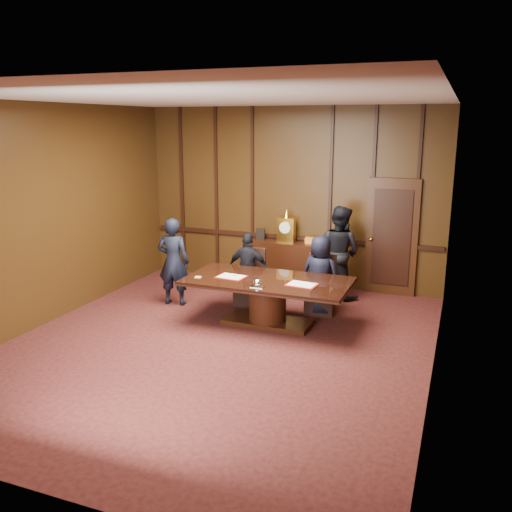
{
  "coord_description": "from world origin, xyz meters",
  "views": [
    {
      "loc": [
        3.2,
        -6.68,
        3.17
      ],
      "look_at": [
        0.09,
        1.38,
        1.05
      ],
      "focal_mm": 38.0,
      "sensor_mm": 36.0,
      "label": 1
    }
  ],
  "objects": [
    {
      "name": "room",
      "position": [
        0.07,
        0.14,
        1.72
      ],
      "size": [
        7.0,
        7.04,
        3.5
      ],
      "color": "black",
      "rests_on": "ground"
    },
    {
      "name": "signatory_right",
      "position": [
        1.04,
        1.9,
        0.68
      ],
      "size": [
        0.72,
        0.52,
        1.36
      ],
      "primitive_type": "imported",
      "rotation": [
        0.0,
        0.0,
        3.0
      ],
      "color": "black",
      "rests_on": "ground"
    },
    {
      "name": "folder_right",
      "position": [
        0.99,
        0.99,
        0.77
      ],
      "size": [
        0.49,
        0.38,
        0.02
      ],
      "rotation": [
        0.0,
        0.0,
        -0.11
      ],
      "color": "#9F130E",
      "rests_on": "conference_table"
    },
    {
      "name": "signatory_left",
      "position": [
        -0.26,
        1.9,
        0.66
      ],
      "size": [
        0.78,
        0.35,
        1.32
      ],
      "primitive_type": "imported",
      "rotation": [
        0.0,
        0.0,
        3.18
      ],
      "color": "black",
      "rests_on": "ground"
    },
    {
      "name": "sideboard",
      "position": [
        0.0,
        3.26,
        0.49
      ],
      "size": [
        1.6,
        0.45,
        1.54
      ],
      "color": "black",
      "rests_on": "ground"
    },
    {
      "name": "witness_right",
      "position": [
        1.13,
        2.95,
        0.86
      ],
      "size": [
        1.02,
        0.91,
        1.72
      ],
      "primitive_type": "imported",
      "rotation": [
        0.0,
        0.0,
        2.76
      ],
      "color": "black",
      "rests_on": "ground"
    },
    {
      "name": "inkstand",
      "position": [
        0.39,
        0.65,
        0.81
      ],
      "size": [
        0.2,
        0.14,
        0.12
      ],
      "color": "white",
      "rests_on": "conference_table"
    },
    {
      "name": "chair_left",
      "position": [
        -0.26,
        1.98,
        0.29
      ],
      "size": [
        0.53,
        0.53,
        0.99
      ],
      "rotation": [
        0.0,
        0.0,
        0.1
      ],
      "color": "black",
      "rests_on": "ground"
    },
    {
      "name": "chair_right",
      "position": [
        1.04,
        1.98,
        0.29
      ],
      "size": [
        0.53,
        0.53,
        0.99
      ],
      "rotation": [
        0.0,
        0.0,
        0.11
      ],
      "color": "black",
      "rests_on": "ground"
    },
    {
      "name": "notepad",
      "position": [
        -0.69,
        0.79,
        0.77
      ],
      "size": [
        0.1,
        0.07,
        0.01
      ],
      "primitive_type": "cube",
      "rotation": [
        0.0,
        0.0,
        0.04
      ],
      "color": "#DAD06A",
      "rests_on": "conference_table"
    },
    {
      "name": "conference_table",
      "position": [
        0.39,
        1.1,
        0.51
      ],
      "size": [
        2.62,
        1.32,
        0.76
      ],
      "color": "black",
      "rests_on": "ground"
    },
    {
      "name": "witness_left",
      "position": [
        -1.52,
        1.46,
        0.79
      ],
      "size": [
        0.62,
        0.46,
        1.57
      ],
      "primitive_type": "imported",
      "rotation": [
        0.0,
        0.0,
        3.29
      ],
      "color": "black",
      "rests_on": "ground"
    },
    {
      "name": "folder_left",
      "position": [
        -0.19,
        1.0,
        0.77
      ],
      "size": [
        0.49,
        0.37,
        0.02
      ],
      "rotation": [
        0.0,
        0.0,
        -0.09
      ],
      "color": "#9F130E",
      "rests_on": "conference_table"
    }
  ]
}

